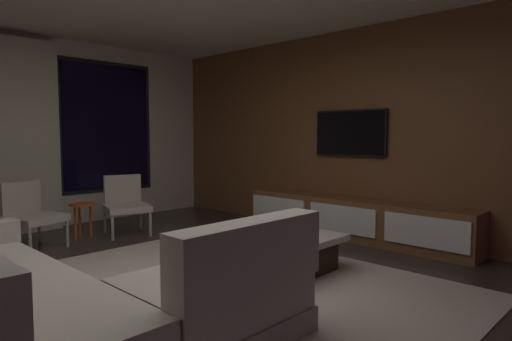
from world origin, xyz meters
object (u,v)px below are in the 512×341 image
accent_chair_near_window (125,201)px  mounted_tv (350,133)px  sectional_couch (59,303)px  side_stool (82,210)px  coffee_table (266,252)px  media_console (354,220)px  accent_chair_by_curtain (29,212)px  book_stack_on_coffee_table (277,230)px

accent_chair_near_window → mounted_tv: size_ratio=0.75×
sectional_couch → mounted_tv: (3.94, 0.40, 1.06)m
side_stool → mounted_tv: 3.58m
accent_chair_near_window → coffee_table: bearing=-87.9°
coffee_table → side_stool: size_ratio=2.52×
accent_chair_near_window → media_console: 3.03m
side_stool → mounted_tv: (2.55, -2.31, 0.98)m
accent_chair_by_curtain → mounted_tv: size_ratio=0.75×
mounted_tv → media_console: bearing=-132.4°
accent_chair_by_curtain → side_stool: (0.63, 0.01, -0.06)m
book_stack_on_coffee_table → mounted_tv: bearing=10.6°
coffee_table → media_console: 1.73m
sectional_couch → media_console: (3.76, 0.20, -0.04)m
accent_chair_near_window → side_stool: 0.56m
accent_chair_near_window → accent_chair_by_curtain: bearing=175.8°
accent_chair_by_curtain → media_console: accent_chair_by_curtain is taller
media_console → mounted_tv: bearing=47.6°
sectional_couch → accent_chair_near_window: bearing=53.4°
coffee_table → accent_chair_near_window: 2.50m
mounted_tv → accent_chair_near_window: bearing=132.1°
media_console → book_stack_on_coffee_table: bearing=-175.0°
book_stack_on_coffee_table → accent_chair_near_window: 2.56m
coffee_table → book_stack_on_coffee_table: bearing=-45.0°
sectional_couch → media_console: sectional_couch is taller
book_stack_on_coffee_table → mounted_tv: size_ratio=0.25×
book_stack_on_coffee_table → side_stool: size_ratio=0.57×
accent_chair_near_window → side_stool: accent_chair_near_window is taller
sectional_couch → side_stool: 3.05m
book_stack_on_coffee_table → accent_chair_by_curtain: size_ratio=0.33×
media_console → mounted_tv: 1.13m
accent_chair_by_curtain → mounted_tv: mounted_tv is taller
accent_chair_by_curtain → media_console: size_ratio=0.25×
book_stack_on_coffee_table → media_console: bearing=5.0°
coffee_table → mounted_tv: (1.91, 0.27, 1.16)m
side_stool → coffee_table: bearing=-76.1°
book_stack_on_coffee_table → side_stool: (-0.71, 2.65, -0.03)m
sectional_couch → coffee_table: size_ratio=2.16×
coffee_table → side_stool: (-0.64, 2.58, 0.19)m
coffee_table → side_stool: 2.66m
sectional_couch → accent_chair_near_window: size_ratio=3.21×
side_stool → media_console: media_console is taller
sectional_couch → mounted_tv: bearing=5.8°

